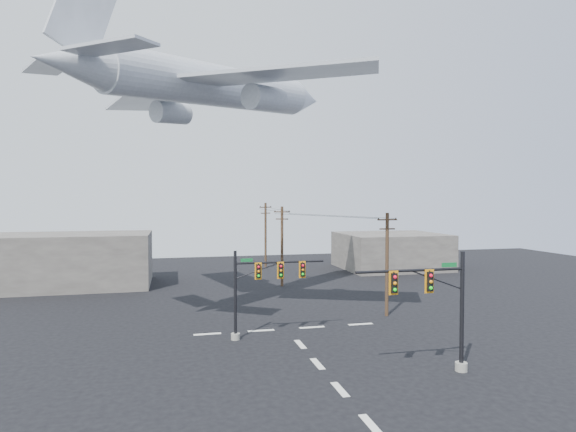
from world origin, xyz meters
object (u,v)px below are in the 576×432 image
object	(u,v)px
airliner	(217,87)
signal_mast_far	(259,288)
utility_pole_a	(387,262)
signal_mast_near	(440,308)
utility_pole_c	(266,234)
utility_pole_b	(282,245)

from	to	relation	value
airliner	signal_mast_far	bearing A→B (deg)	-114.15
utility_pole_a	airliner	bearing A→B (deg)	167.59
signal_mast_far	airliner	size ratio (longest dim) A/B	0.25
signal_mast_far	signal_mast_near	bearing A→B (deg)	-46.24
signal_mast_far	utility_pole_a	xyz separation A→B (m)	(11.72, 3.96, 1.00)
utility_pole_a	utility_pole_c	distance (m)	30.75
utility_pole_a	airliner	world-z (taller)	airliner
signal_mast_far	utility_pole_b	bearing A→B (deg)	72.60
signal_mast_near	utility_pole_c	bearing A→B (deg)	92.29
utility_pole_b	airliner	xyz separation A→B (m)	(-8.36, -12.40, 14.54)
utility_pole_a	airliner	distance (m)	20.52
signal_mast_far	utility_pole_a	world-z (taller)	utility_pole_a
signal_mast_far	utility_pole_c	world-z (taller)	utility_pole_c
signal_mast_near	utility_pole_c	size ratio (longest dim) A/B	0.74
utility_pole_b	airliner	size ratio (longest dim) A/B	0.34
signal_mast_far	utility_pole_a	bearing A→B (deg)	18.69
utility_pole_b	utility_pole_a	bearing A→B (deg)	-47.15
utility_pole_b	utility_pole_c	distance (m)	14.70
signal_mast_near	signal_mast_far	world-z (taller)	signal_mast_near
signal_mast_near	airliner	distance (m)	25.21
signal_mast_near	airliner	bearing A→B (deg)	123.72
utility_pole_b	signal_mast_far	bearing A→B (deg)	-83.98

